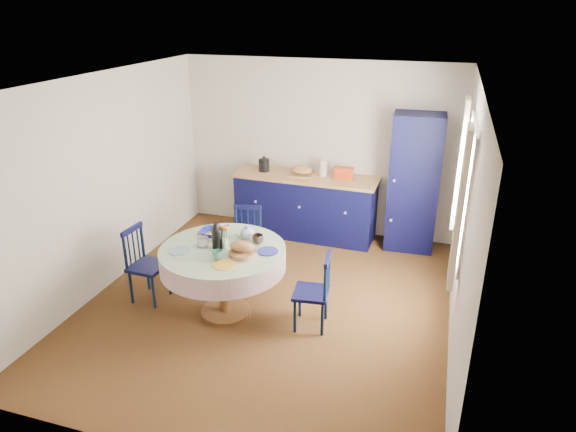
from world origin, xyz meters
name	(u,v)px	position (x,y,z in m)	size (l,w,h in m)	color
floor	(268,303)	(0.00, 0.00, 0.00)	(4.50, 4.50, 0.00)	black
ceiling	(264,81)	(0.00, 0.00, 2.50)	(4.50, 4.50, 0.00)	white
wall_back	(318,148)	(0.00, 2.25, 1.25)	(4.00, 0.02, 2.50)	silver
wall_left	(104,184)	(-2.00, 0.00, 1.25)	(0.02, 4.50, 2.50)	silver
wall_right	(464,224)	(2.00, 0.00, 1.25)	(0.02, 4.50, 2.50)	silver
window	(463,187)	(1.95, 0.30, 1.52)	(0.10, 1.74, 1.45)	white
kitchen_counter	(305,205)	(-0.10, 1.96, 0.47)	(2.08, 0.70, 1.16)	black
pantry_cabinet	(414,183)	(1.40, 2.00, 0.94)	(0.68, 0.50, 1.89)	black
dining_table	(224,259)	(-0.37, -0.34, 0.68)	(1.34, 1.34, 1.09)	brown
chair_left	(145,264)	(-1.37, -0.30, 0.45)	(0.40, 0.42, 0.88)	black
chair_far	(247,240)	(-0.51, 0.65, 0.44)	(0.45, 0.43, 0.86)	black
chair_right	(315,291)	(0.62, -0.27, 0.43)	(0.40, 0.41, 0.84)	black
mug_a	(203,242)	(-0.59, -0.37, 0.86)	(0.13, 0.13, 0.11)	silver
mug_b	(217,255)	(-0.32, -0.59, 0.86)	(0.11, 0.11, 0.10)	#34796A
mug_c	(258,239)	(-0.06, -0.12, 0.86)	(0.12, 0.12, 0.10)	black
mug_d	(226,230)	(-0.49, 0.01, 0.86)	(0.11, 0.11, 0.10)	silver
cobalt_bowl	(212,233)	(-0.62, -0.08, 0.84)	(0.26, 0.26, 0.06)	navy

